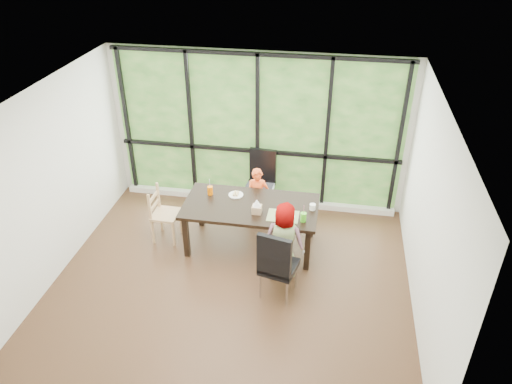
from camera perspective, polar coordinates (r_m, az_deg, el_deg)
ground at (r=7.10m, az=-2.89°, el=-10.35°), size 5.00×5.00×0.00m
back_wall at (r=8.23m, az=0.24°, el=7.16°), size 5.00×0.00×5.00m
foliage_backdrop at (r=8.22m, az=0.22°, el=7.11°), size 4.80×0.02×2.65m
window_mullions at (r=8.18m, az=0.17°, el=7.00°), size 4.80×0.06×2.65m
window_sill at (r=8.76m, az=0.12°, el=-0.89°), size 4.80×0.12×0.10m
dining_table at (r=7.52m, az=-0.62°, el=-3.95°), size 2.07×1.15×0.75m
chair_window_leather at (r=8.30m, az=0.48°, el=1.10°), size 0.50×0.50×1.08m
chair_interior_leather at (r=6.56m, az=2.71°, el=-8.19°), size 0.55×0.55×1.08m
chair_end_beech at (r=7.77m, az=-10.50°, el=-2.59°), size 0.41×0.43×0.90m
child_toddler at (r=7.95m, az=0.18°, el=-0.62°), size 0.39×0.28×1.02m
child_older at (r=6.86m, az=3.41°, el=-5.71°), size 0.62×0.46×1.18m
placemat at (r=7.07m, az=3.17°, el=-2.82°), size 0.45×0.33×0.01m
plate_far at (r=7.55m, az=-2.37°, el=-0.34°), size 0.23×0.23×0.01m
plate_near at (r=7.06m, az=3.75°, el=-2.87°), size 0.21×0.21×0.01m
orange_cup at (r=7.57m, az=-5.39°, el=0.18°), size 0.09×0.09×0.14m
green_cup at (r=6.95m, az=5.55°, el=-2.95°), size 0.09×0.09×0.14m
white_mug at (r=7.23m, az=6.63°, el=-1.74°), size 0.09×0.09×0.09m
tissue_box at (r=7.11m, az=0.10°, el=-2.03°), size 0.14×0.14×0.12m
crepe_rolls_far at (r=7.54m, az=-2.37°, el=-0.17°), size 0.10×0.12×0.04m
crepe_rolls_near at (r=7.04m, az=3.75°, el=-2.70°), size 0.15×0.12×0.04m
straw_white at (r=7.52m, az=-5.43°, el=0.89°), size 0.01×0.04×0.20m
straw_pink at (r=6.89m, az=5.60°, el=-2.20°), size 0.01×0.04×0.20m
tissue at (r=7.04m, az=0.10°, el=-1.25°), size 0.12×0.12×0.11m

